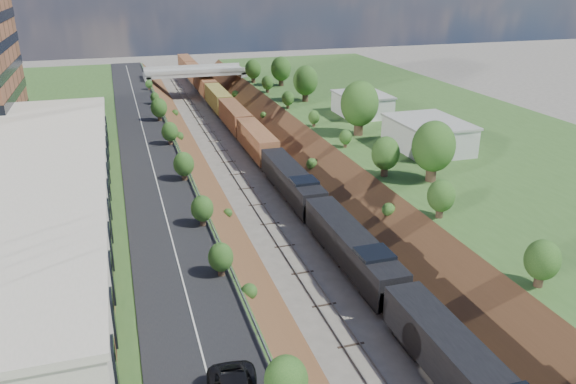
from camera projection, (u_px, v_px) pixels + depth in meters
name	position (u px, v px, depth m)	size (l,w,h in m)	color
platform_left	(17.00, 187.00, 74.50)	(44.00, 180.00, 5.00)	#375B25
platform_right	(451.00, 145.00, 92.69)	(44.00, 180.00, 5.00)	#375B25
embankment_left	(185.00, 187.00, 81.48)	(7.07, 180.00, 7.07)	brown
embankment_right	(326.00, 172.00, 87.54)	(7.07, 180.00, 7.07)	brown
rail_left_track	(241.00, 181.00, 83.76)	(1.58, 180.00, 0.18)	gray
rail_right_track	(275.00, 177.00, 85.19)	(1.58, 180.00, 0.18)	gray
road	(150.00, 157.00, 78.39)	(8.00, 180.00, 0.10)	black
guardrail	(180.00, 151.00, 79.16)	(0.10, 171.00, 0.70)	#99999E
commercial_building	(32.00, 202.00, 54.13)	(14.30, 62.30, 7.00)	brown
overpass	(195.00, 78.00, 137.81)	(24.50, 8.30, 7.40)	gray
white_building_near	(428.00, 136.00, 81.31)	(9.00, 12.00, 4.00)	silver
white_building_far	(362.00, 105.00, 100.80)	(8.00, 10.00, 3.60)	silver
tree_right_large	(434.00, 147.00, 67.98)	(5.25, 5.25, 7.61)	#473323
tree_left_crest	(237.00, 281.00, 43.13)	(2.45, 2.45, 3.55)	#473323
freight_train	(237.00, 119.00, 107.74)	(3.29, 167.07, 4.85)	black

